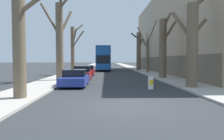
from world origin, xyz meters
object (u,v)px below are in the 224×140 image
object	(u,v)px
street_tree_left_0	(20,37)
double_decker_bus	(103,57)
street_tree_right_0	(193,40)
parked_car_1	(82,73)
street_tree_right_2	(147,52)
street_tree_right_1	(163,47)
parked_car_2	(87,71)
traffic_bollard	(151,83)
street_tree_left_1	(60,37)
parked_car_0	(75,78)
street_tree_right_3	(139,50)
street_tree_left_2	(73,49)

from	to	relation	value
street_tree_left_0	double_decker_bus	bearing A→B (deg)	82.74
street_tree_right_0	parked_car_1	size ratio (longest dim) A/B	1.84
street_tree_left_0	street_tree_right_2	world-z (taller)	street_tree_right_2
street_tree_right_1	parked_car_2	bearing A→B (deg)	149.92
street_tree_right_0	parked_car_2	world-z (taller)	street_tree_right_0
street_tree_left_0	traffic_bollard	world-z (taller)	street_tree_left_0
street_tree_left_1	parked_car_0	xyz separation A→B (m)	(1.97, -4.01, -3.64)
street_tree_right_0	street_tree_right_1	size ratio (longest dim) A/B	1.04
double_decker_bus	parked_car_2	world-z (taller)	double_decker_bus
street_tree_right_0	street_tree_right_3	world-z (taller)	street_tree_right_0
parked_car_2	street_tree_right_1	bearing A→B (deg)	-30.08
double_decker_bus	parked_car_2	xyz separation A→B (m)	(-1.98, -13.44, -1.89)
street_tree_right_2	traffic_bollard	world-z (taller)	street_tree_right_2
street_tree_left_1	street_tree_left_0	bearing A→B (deg)	-89.62
street_tree_left_0	street_tree_left_1	bearing A→B (deg)	90.38
parked_car_2	traffic_bollard	xyz separation A→B (m)	(5.53, -13.22, -0.18)
street_tree_left_0	street_tree_right_1	distance (m)	16.02
street_tree_left_1	street_tree_right_0	distance (m)	12.01
street_tree_left_1	parked_car_2	distance (m)	8.31
street_tree_left_1	street_tree_right_3	size ratio (longest dim) A/B	1.35
street_tree_right_3	street_tree_right_2	bearing A→B (deg)	-89.91
street_tree_left_1	parked_car_2	xyz separation A→B (m)	(1.97, 7.21, -3.63)
street_tree_right_0	traffic_bollard	world-z (taller)	street_tree_right_0
street_tree_left_1	street_tree_right_3	bearing A→B (deg)	62.49
street_tree_left_2	double_decker_bus	bearing A→B (deg)	71.41
street_tree_left_1	traffic_bollard	world-z (taller)	street_tree_left_1
street_tree_left_0	parked_car_1	bearing A→B (deg)	80.36
street_tree_right_0	double_decker_bus	size ratio (longest dim) A/B	0.66
street_tree_left_0	parked_car_1	xyz separation A→B (m)	(1.90, 11.21, -2.53)
street_tree_right_3	street_tree_right_1	bearing A→B (deg)	-90.33
street_tree_right_2	traffic_bollard	size ratio (longest dim) A/B	8.55
street_tree_left_1	double_decker_bus	bearing A→B (deg)	79.17
street_tree_right_1	double_decker_bus	size ratio (longest dim) A/B	0.64
street_tree_right_2	double_decker_bus	size ratio (longest dim) A/B	0.69
street_tree_right_3	traffic_bollard	size ratio (longest dim) A/B	8.02
parked_car_0	parked_car_1	world-z (taller)	parked_car_1
street_tree_right_1	street_tree_right_2	xyz separation A→B (m)	(0.12, 9.53, -0.30)
street_tree_left_1	traffic_bollard	distance (m)	10.34
street_tree_left_0	parked_car_1	distance (m)	11.65
street_tree_right_0	parked_car_2	xyz separation A→B (m)	(-8.58, 12.90, -2.79)
street_tree_right_2	parked_car_2	size ratio (longest dim) A/B	1.88
street_tree_right_0	street_tree_left_0	bearing A→B (deg)	-158.29
parked_car_2	traffic_bollard	size ratio (longest dim) A/B	4.55
parked_car_1	traffic_bollard	size ratio (longest dim) A/B	4.47
street_tree_right_0	parked_car_0	world-z (taller)	street_tree_right_0
street_tree_left_2	traffic_bollard	bearing A→B (deg)	-62.92
parked_car_0	street_tree_right_1	bearing A→B (deg)	36.09
street_tree_right_2	parked_car_1	world-z (taller)	street_tree_right_2
street_tree_left_2	traffic_bollard	xyz separation A→B (m)	(7.55, -14.77, -3.08)
street_tree_left_0	street_tree_right_1	bearing A→B (deg)	49.11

